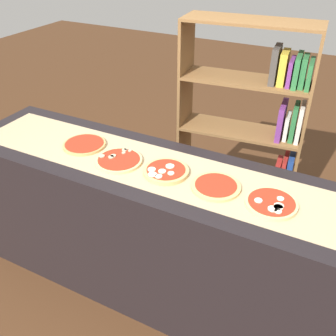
{
  "coord_description": "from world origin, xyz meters",
  "views": [
    {
      "loc": [
        0.79,
        -1.54,
        2.06
      ],
      "look_at": [
        0.0,
        0.0,
        0.95
      ],
      "focal_mm": 41.53,
      "sensor_mm": 36.0,
      "label": 1
    }
  ],
  "objects": [
    {
      "name": "pizza_mushroom_1",
      "position": [
        -0.28,
        -0.04,
        0.94
      ],
      "size": [
        0.26,
        0.26,
        0.03
      ],
      "color": "#E5C17F",
      "rests_on": "parchment_paper"
    },
    {
      "name": "ground_plane",
      "position": [
        0.0,
        0.0,
        0.0
      ],
      "size": [
        12.0,
        12.0,
        0.0
      ],
      "primitive_type": "plane",
      "color": "#4C2D19"
    },
    {
      "name": "counter",
      "position": [
        0.0,
        0.0,
        0.46
      ],
      "size": [
        2.56,
        0.61,
        0.93
      ],
      "primitive_type": "cube",
      "color": "black",
      "rests_on": "ground_plane"
    },
    {
      "name": "pizza_mozzarella_2",
      "position": [
        -0.0,
        -0.02,
        0.94
      ],
      "size": [
        0.24,
        0.24,
        0.03
      ],
      "color": "#DBB26B",
      "rests_on": "parchment_paper"
    },
    {
      "name": "bookshelf",
      "position": [
        0.23,
        0.95,
        0.72
      ],
      "size": [
        0.9,
        0.38,
        1.53
      ],
      "color": "brown",
      "rests_on": "ground_plane"
    },
    {
      "name": "pizza_plain_0",
      "position": [
        -0.56,
        0.02,
        0.94
      ],
      "size": [
        0.25,
        0.25,
        0.02
      ],
      "color": "tan",
      "rests_on": "parchment_paper"
    },
    {
      "name": "pizza_plain_3",
      "position": [
        0.28,
        -0.03,
        0.94
      ],
      "size": [
        0.25,
        0.25,
        0.02
      ],
      "color": "#DBB26B",
      "rests_on": "parchment_paper"
    },
    {
      "name": "parchment_paper",
      "position": [
        0.0,
        0.0,
        0.93
      ],
      "size": [
        2.38,
        0.42,
        0.0
      ],
      "primitive_type": "cube",
      "color": "tan",
      "rests_on": "counter"
    },
    {
      "name": "pizza_mozzarella_4",
      "position": [
        0.56,
        -0.04,
        0.94
      ],
      "size": [
        0.25,
        0.25,
        0.03
      ],
      "color": "#E5C17F",
      "rests_on": "parchment_paper"
    }
  ]
}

